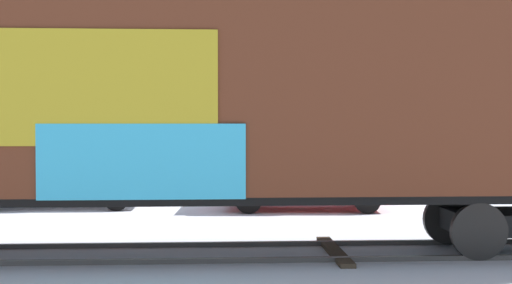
{
  "coord_description": "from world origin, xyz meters",
  "views": [
    {
      "loc": [
        -0.07,
        -11.42,
        2.2
      ],
      "look_at": [
        0.42,
        2.47,
        1.8
      ],
      "focal_mm": 48.39,
      "sensor_mm": 36.0,
      "label": 1
    }
  ],
  "objects": [
    {
      "name": "ground_plane",
      "position": [
        0.0,
        0.0,
        0.0
      ],
      "size": [
        260.0,
        260.0,
        0.0
      ],
      "primitive_type": "plane",
      "color": "silver"
    },
    {
      "name": "flagpole",
      "position": [
        4.44,
        9.01,
        5.25
      ],
      "size": [
        0.26,
        1.38,
        8.36
      ],
      "color": "silver",
      "rests_on": "ground_plane"
    },
    {
      "name": "parked_car_red",
      "position": [
        1.76,
        5.93,
        0.81
      ],
      "size": [
        4.27,
        2.07,
        1.62
      ],
      "color": "#B21E1E",
      "rests_on": "ground_plane"
    },
    {
      "name": "freight_car",
      "position": [
        -0.64,
        -0.0,
        2.55
      ],
      "size": [
        16.34,
        3.18,
        4.39
      ],
      "color": "#5B2B19",
      "rests_on": "ground_plane"
    },
    {
      "name": "parked_car_silver",
      "position": [
        -4.53,
        6.55,
        0.8
      ],
      "size": [
        4.6,
        1.89,
        1.6
      ],
      "color": "#B7BABF",
      "rests_on": "ground_plane"
    },
    {
      "name": "track",
      "position": [
        2.27,
        0.06,
        0.04
      ],
      "size": [
        60.02,
        3.26,
        0.08
      ],
      "color": "#4C4742",
      "rests_on": "ground_plane"
    },
    {
      "name": "hillside",
      "position": [
        -0.01,
        74.02,
        6.86
      ],
      "size": [
        158.91,
        41.68,
        18.39
      ],
      "color": "gray",
      "rests_on": "ground_plane"
    }
  ]
}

